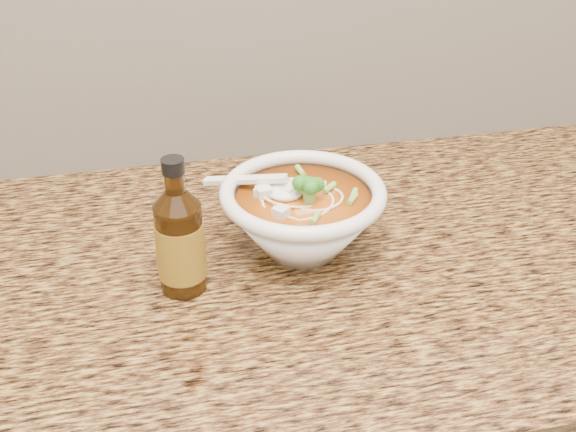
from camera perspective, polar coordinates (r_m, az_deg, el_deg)
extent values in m
cube|color=beige|center=(1.14, -5.75, 16.01)|extent=(4.00, 0.02, 0.50)
cube|color=olive|center=(0.98, -2.61, -4.62)|extent=(4.00, 0.68, 0.04)
cylinder|color=white|center=(0.98, 1.14, -2.43)|extent=(0.09, 0.09, 0.01)
torus|color=white|center=(0.94, 1.20, 1.89)|extent=(0.22, 0.22, 0.02)
torus|color=beige|center=(0.93, 1.38, 0.92)|extent=(0.10, 0.10, 0.00)
torus|color=beige|center=(0.94, 0.59, 1.30)|extent=(0.11, 0.11, 0.00)
torus|color=beige|center=(0.95, 1.61, 1.40)|extent=(0.14, 0.14, 0.00)
torus|color=beige|center=(0.94, 2.20, 1.02)|extent=(0.11, 0.11, 0.00)
torus|color=beige|center=(0.96, 0.50, 1.64)|extent=(0.15, 0.15, 0.00)
torus|color=beige|center=(0.95, -0.03, 1.29)|extent=(0.08, 0.08, 0.00)
torus|color=beige|center=(0.96, 0.23, 1.41)|extent=(0.11, 0.11, 0.00)
cube|color=silver|center=(0.96, 1.88, 2.40)|extent=(0.02, 0.02, 0.02)
cube|color=silver|center=(0.98, -1.17, 3.07)|extent=(0.02, 0.02, 0.02)
cube|color=silver|center=(0.92, 1.50, 1.06)|extent=(0.02, 0.02, 0.02)
cube|color=silver|center=(0.95, 3.97, 2.03)|extent=(0.03, 0.03, 0.02)
cube|color=silver|center=(0.93, 3.15, 1.21)|extent=(0.02, 0.02, 0.02)
cube|color=silver|center=(0.92, -0.20, 1.04)|extent=(0.03, 0.03, 0.02)
cube|color=silver|center=(0.95, 2.19, 2.22)|extent=(0.02, 0.02, 0.02)
ellipsoid|color=#196014|center=(0.92, 1.70, 2.31)|extent=(0.04, 0.04, 0.04)
cylinder|color=#7EC24A|center=(0.97, -1.21, 2.72)|extent=(0.02, 0.02, 0.01)
cylinder|color=#7EC24A|center=(0.97, 3.05, 2.81)|extent=(0.02, 0.02, 0.01)
cylinder|color=#7EC24A|center=(0.98, 1.14, 2.98)|extent=(0.01, 0.02, 0.01)
cylinder|color=#7EC24A|center=(0.91, 2.16, 0.67)|extent=(0.01, 0.02, 0.01)
cylinder|color=#7EC24A|center=(0.95, -1.58, 2.17)|extent=(0.02, 0.02, 0.01)
cylinder|color=#7EC24A|center=(0.96, 4.23, 2.53)|extent=(0.02, 0.02, 0.01)
cylinder|color=#7EC24A|center=(0.99, 2.51, 3.48)|extent=(0.02, 0.02, 0.01)
cylinder|color=#7EC24A|center=(0.95, -1.18, 2.16)|extent=(0.02, 0.01, 0.01)
ellipsoid|color=white|center=(0.95, -0.24, 2.01)|extent=(0.05, 0.05, 0.02)
cube|color=white|center=(0.96, -3.45, 2.89)|extent=(0.11, 0.07, 0.03)
cylinder|color=#3F2308|center=(0.89, -8.48, -2.48)|extent=(0.06, 0.06, 0.12)
cylinder|color=#3F2308|center=(0.85, -8.97, 2.66)|extent=(0.03, 0.03, 0.03)
cylinder|color=black|center=(0.84, -9.09, 3.93)|extent=(0.03, 0.03, 0.02)
cylinder|color=red|center=(0.90, -8.46, -2.61)|extent=(0.07, 0.07, 0.07)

